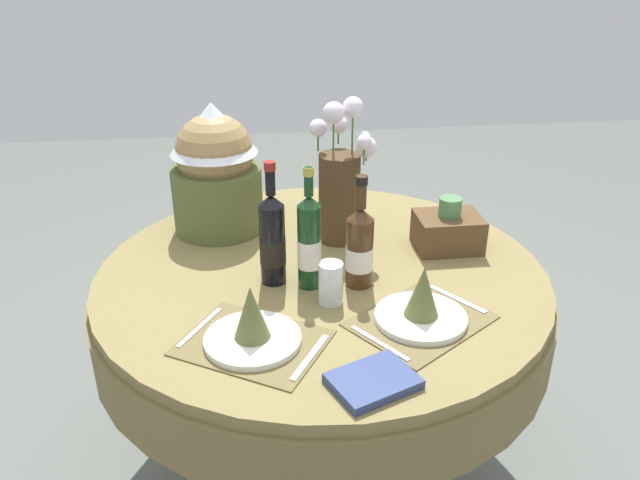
{
  "coord_description": "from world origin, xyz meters",
  "views": [
    {
      "loc": [
        -0.22,
        -1.64,
        1.66
      ],
      "look_at": [
        0.0,
        0.03,
        0.83
      ],
      "focal_mm": 35.18,
      "sensor_mm": 36.0,
      "label": 1
    }
  ],
  "objects_px": {
    "place_setting_left": "(252,327)",
    "place_setting_right": "(422,306)",
    "book_on_table": "(373,381)",
    "woven_basket_side_right": "(448,230)",
    "dining_table": "(321,305)",
    "flower_vase": "(341,183)",
    "tumbler_near_left": "(332,283)",
    "wine_bottle_rear": "(272,239)",
    "wine_bottle_left": "(360,246)",
    "wine_bottle_centre": "(309,242)",
    "gift_tub_back_left": "(215,165)"
  },
  "relations": [
    {
      "from": "wine_bottle_left",
      "to": "gift_tub_back_left",
      "type": "distance_m",
      "value": 0.6
    },
    {
      "from": "woven_basket_side_right",
      "to": "wine_bottle_rear",
      "type": "bearing_deg",
      "value": -165.51
    },
    {
      "from": "wine_bottle_rear",
      "to": "woven_basket_side_right",
      "type": "height_order",
      "value": "wine_bottle_rear"
    },
    {
      "from": "place_setting_right",
      "to": "dining_table",
      "type": "bearing_deg",
      "value": 124.68
    },
    {
      "from": "gift_tub_back_left",
      "to": "wine_bottle_rear",
      "type": "bearing_deg",
      "value": -67.69
    },
    {
      "from": "woven_basket_side_right",
      "to": "flower_vase",
      "type": "bearing_deg",
      "value": 161.88
    },
    {
      "from": "place_setting_left",
      "to": "place_setting_right",
      "type": "height_order",
      "value": "same"
    },
    {
      "from": "wine_bottle_left",
      "to": "gift_tub_back_left",
      "type": "bearing_deg",
      "value": 132.47
    },
    {
      "from": "tumbler_near_left",
      "to": "wine_bottle_left",
      "type": "bearing_deg",
      "value": 44.39
    },
    {
      "from": "place_setting_left",
      "to": "wine_bottle_centre",
      "type": "distance_m",
      "value": 0.33
    },
    {
      "from": "place_setting_right",
      "to": "book_on_table",
      "type": "bearing_deg",
      "value": -126.55
    },
    {
      "from": "dining_table",
      "to": "place_setting_left",
      "type": "bearing_deg",
      "value": -121.29
    },
    {
      "from": "place_setting_right",
      "to": "woven_basket_side_right",
      "type": "bearing_deg",
      "value": 63.92
    },
    {
      "from": "book_on_table",
      "to": "woven_basket_side_right",
      "type": "distance_m",
      "value": 0.74
    },
    {
      "from": "flower_vase",
      "to": "woven_basket_side_right",
      "type": "xyz_separation_m",
      "value": [
        0.33,
        -0.11,
        -0.13
      ]
    },
    {
      "from": "dining_table",
      "to": "flower_vase",
      "type": "relative_size",
      "value": 2.94
    },
    {
      "from": "wine_bottle_centre",
      "to": "gift_tub_back_left",
      "type": "distance_m",
      "value": 0.51
    },
    {
      "from": "wine_bottle_rear",
      "to": "book_on_table",
      "type": "xyz_separation_m",
      "value": [
        0.19,
        -0.5,
        -0.12
      ]
    },
    {
      "from": "tumbler_near_left",
      "to": "place_setting_left",
      "type": "bearing_deg",
      "value": -143.15
    },
    {
      "from": "wine_bottle_rear",
      "to": "dining_table",
      "type": "bearing_deg",
      "value": 20.65
    },
    {
      "from": "place_setting_left",
      "to": "place_setting_right",
      "type": "bearing_deg",
      "value": 5.53
    },
    {
      "from": "tumbler_near_left",
      "to": "gift_tub_back_left",
      "type": "bearing_deg",
      "value": 120.63
    },
    {
      "from": "place_setting_right",
      "to": "book_on_table",
      "type": "xyz_separation_m",
      "value": [
        -0.17,
        -0.24,
        -0.04
      ]
    },
    {
      "from": "place_setting_left",
      "to": "wine_bottle_centre",
      "type": "bearing_deg",
      "value": 57.2
    },
    {
      "from": "wine_bottle_left",
      "to": "tumbler_near_left",
      "type": "xyz_separation_m",
      "value": [
        -0.09,
        -0.09,
        -0.06
      ]
    },
    {
      "from": "wine_bottle_centre",
      "to": "dining_table",
      "type": "bearing_deg",
      "value": 63.3
    },
    {
      "from": "place_setting_left",
      "to": "flower_vase",
      "type": "distance_m",
      "value": 0.65
    },
    {
      "from": "wine_bottle_left",
      "to": "wine_bottle_rear",
      "type": "height_order",
      "value": "wine_bottle_rear"
    },
    {
      "from": "place_setting_left",
      "to": "book_on_table",
      "type": "height_order",
      "value": "place_setting_left"
    },
    {
      "from": "wine_bottle_left",
      "to": "wine_bottle_centre",
      "type": "bearing_deg",
      "value": 175.6
    },
    {
      "from": "book_on_table",
      "to": "woven_basket_side_right",
      "type": "bearing_deg",
      "value": 37.14
    },
    {
      "from": "dining_table",
      "to": "wine_bottle_rear",
      "type": "height_order",
      "value": "wine_bottle_rear"
    },
    {
      "from": "dining_table",
      "to": "gift_tub_back_left",
      "type": "bearing_deg",
      "value": 132.51
    },
    {
      "from": "gift_tub_back_left",
      "to": "wine_bottle_centre",
      "type": "bearing_deg",
      "value": -58.67
    },
    {
      "from": "place_setting_right",
      "to": "wine_bottle_left",
      "type": "xyz_separation_m",
      "value": [
        -0.12,
        0.21,
        0.07
      ]
    },
    {
      "from": "tumbler_near_left",
      "to": "book_on_table",
      "type": "distance_m",
      "value": 0.37
    },
    {
      "from": "gift_tub_back_left",
      "to": "dining_table",
      "type": "bearing_deg",
      "value": -47.49
    },
    {
      "from": "dining_table",
      "to": "place_setting_left",
      "type": "relative_size",
      "value": 3.22
    },
    {
      "from": "woven_basket_side_right",
      "to": "dining_table",
      "type": "bearing_deg",
      "value": -167.77
    },
    {
      "from": "flower_vase",
      "to": "woven_basket_side_right",
      "type": "relative_size",
      "value": 2.3
    },
    {
      "from": "place_setting_left",
      "to": "tumbler_near_left",
      "type": "height_order",
      "value": "place_setting_left"
    },
    {
      "from": "wine_bottle_left",
      "to": "book_on_table",
      "type": "bearing_deg",
      "value": -96.48
    },
    {
      "from": "book_on_table",
      "to": "gift_tub_back_left",
      "type": "xyz_separation_m",
      "value": [
        -0.35,
        0.89,
        0.22
      ]
    },
    {
      "from": "place_setting_right",
      "to": "wine_bottle_centre",
      "type": "height_order",
      "value": "wine_bottle_centre"
    },
    {
      "from": "dining_table",
      "to": "book_on_table",
      "type": "xyz_separation_m",
      "value": [
        0.04,
        -0.55,
        0.14
      ]
    },
    {
      "from": "book_on_table",
      "to": "gift_tub_back_left",
      "type": "relative_size",
      "value": 0.43
    },
    {
      "from": "wine_bottle_left",
      "to": "woven_basket_side_right",
      "type": "distance_m",
      "value": 0.38
    },
    {
      "from": "place_setting_left",
      "to": "wine_bottle_left",
      "type": "xyz_separation_m",
      "value": [
        0.31,
        0.25,
        0.07
      ]
    },
    {
      "from": "wine_bottle_left",
      "to": "woven_basket_side_right",
      "type": "height_order",
      "value": "wine_bottle_left"
    },
    {
      "from": "book_on_table",
      "to": "place_setting_right",
      "type": "bearing_deg",
      "value": 30.8
    }
  ]
}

